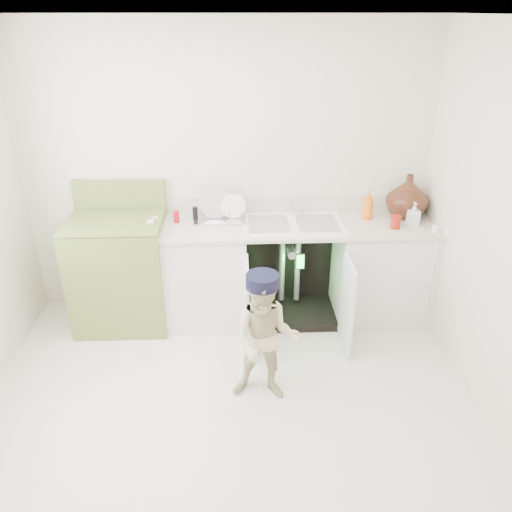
{
  "coord_description": "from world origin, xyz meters",
  "views": [
    {
      "loc": [
        0.08,
        -2.67,
        2.53
      ],
      "look_at": [
        0.22,
        0.7,
        0.85
      ],
      "focal_mm": 35.0,
      "sensor_mm": 36.0,
      "label": 1
    }
  ],
  "objects": [
    {
      "name": "counter_run",
      "position": [
        0.6,
        1.21,
        0.48
      ],
      "size": [
        2.44,
        1.02,
        1.27
      ],
      "color": "white",
      "rests_on": "ground"
    },
    {
      "name": "ground",
      "position": [
        0.0,
        0.0,
        0.0
      ],
      "size": [
        3.5,
        3.5,
        0.0
      ],
      "primitive_type": "plane",
      "color": "beige",
      "rests_on": "ground"
    },
    {
      "name": "repair_worker",
      "position": [
        0.26,
        0.14,
        0.5
      ],
      "size": [
        0.61,
        0.94,
        0.98
      ],
      "rotation": [
        0.0,
        0.0,
        -0.14
      ],
      "color": "beige",
      "rests_on": "ground"
    },
    {
      "name": "room_shell",
      "position": [
        0.0,
        0.0,
        1.25
      ],
      "size": [
        6.0,
        5.5,
        1.26
      ],
      "color": "beige",
      "rests_on": "ground"
    },
    {
      "name": "avocado_stove",
      "position": [
        -0.93,
        1.18,
        0.5
      ],
      "size": [
        0.79,
        0.65,
        1.22
      ],
      "color": "olive",
      "rests_on": "ground"
    }
  ]
}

